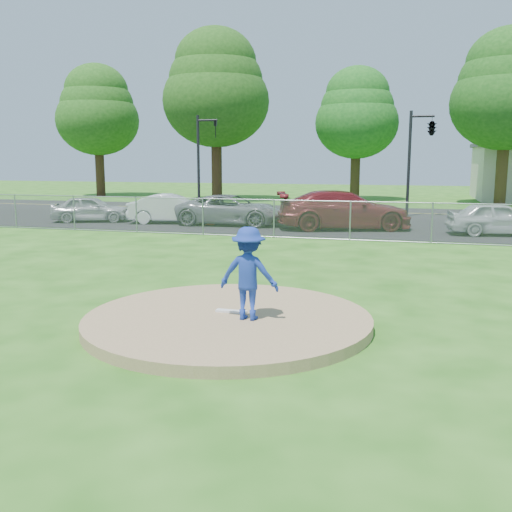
{
  "coord_description": "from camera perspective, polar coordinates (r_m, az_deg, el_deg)",
  "views": [
    {
      "loc": [
        3.26,
        -9.89,
        3.11
      ],
      "look_at": [
        0.0,
        2.0,
        1.0
      ],
      "focal_mm": 40.0,
      "sensor_mm": 36.0,
      "label": 1
    }
  ],
  "objects": [
    {
      "name": "ground",
      "position": [
        20.39,
        5.95,
        0.89
      ],
      "size": [
        120.0,
        120.0,
        0.0
      ],
      "primitive_type": "plane",
      "color": "#205813",
      "rests_on": "ground"
    },
    {
      "name": "pitchers_mound",
      "position": [
        10.84,
        -2.81,
        -6.42
      ],
      "size": [
        5.4,
        5.4,
        0.2
      ],
      "primitive_type": "cylinder",
      "color": "#947851",
      "rests_on": "ground"
    },
    {
      "name": "pitching_rubber",
      "position": [
        10.99,
        -2.49,
        -5.55
      ],
      "size": [
        0.6,
        0.15,
        0.04
      ],
      "primitive_type": "cube",
      "color": "white",
      "rests_on": "pitchers_mound"
    },
    {
      "name": "chain_link_fence",
      "position": [
        22.26,
        6.83,
        3.56
      ],
      "size": [
        40.0,
        0.06,
        1.5
      ],
      "primitive_type": "cube",
      "color": "gray",
      "rests_on": "ground"
    },
    {
      "name": "parking_lot",
      "position": [
        26.77,
        8.24,
        2.96
      ],
      "size": [
        50.0,
        8.0,
        0.01
      ],
      "primitive_type": "cube",
      "color": "black",
      "rests_on": "ground"
    },
    {
      "name": "street",
      "position": [
        34.19,
        9.82,
        4.37
      ],
      "size": [
        60.0,
        7.0,
        0.01
      ],
      "primitive_type": "cube",
      "color": "black",
      "rests_on": "ground"
    },
    {
      "name": "tree_far_left",
      "position": [
        49.93,
        -15.59,
        13.91
      ],
      "size": [
        6.72,
        6.72,
        10.74
      ],
      "color": "#361E13",
      "rests_on": "ground"
    },
    {
      "name": "tree_left",
      "position": [
        43.61,
        -4.04,
        16.46
      ],
      "size": [
        7.84,
        7.84,
        12.53
      ],
      "color": "#351F13",
      "rests_on": "ground"
    },
    {
      "name": "tree_center",
      "position": [
        44.22,
        10.05,
        13.93
      ],
      "size": [
        6.16,
        6.16,
        9.84
      ],
      "color": "#342413",
      "rests_on": "ground"
    },
    {
      "name": "tree_right",
      "position": [
        42.52,
        23.85,
        15.05
      ],
      "size": [
        7.28,
        7.28,
        11.63
      ],
      "color": "#3A2915",
      "rests_on": "ground"
    },
    {
      "name": "traffic_signal_left",
      "position": [
        34.08,
        -5.42,
        10.1
      ],
      "size": [
        1.28,
        0.2,
        5.6
      ],
      "color": "black",
      "rests_on": "ground"
    },
    {
      "name": "traffic_signal_center",
      "position": [
        31.93,
        16.96,
        12.0
      ],
      "size": [
        1.42,
        2.48,
        5.6
      ],
      "color": "black",
      "rests_on": "ground"
    },
    {
      "name": "pitcher",
      "position": [
        10.36,
        -0.74,
        -1.76
      ],
      "size": [
        1.11,
        0.65,
        1.7
      ],
      "primitive_type": "imported",
      "rotation": [
        0.0,
        0.0,
        3.13
      ],
      "color": "#1B3497",
      "rests_on": "pitchers_mound"
    },
    {
      "name": "traffic_cone",
      "position": [
        27.11,
        -4.63,
        3.8
      ],
      "size": [
        0.33,
        0.33,
        0.64
      ],
      "primitive_type": "cone",
      "color": "#D9440B",
      "rests_on": "parking_lot"
    },
    {
      "name": "parked_car_silver",
      "position": [
        29.54,
        -16.19,
        4.57
      ],
      "size": [
        4.08,
        2.73,
        1.29
      ],
      "primitive_type": "imported",
      "rotation": [
        0.0,
        0.0,
        1.92
      ],
      "color": "#AAAAAF",
      "rests_on": "parking_lot"
    },
    {
      "name": "parked_car_white",
      "position": [
        28.04,
        -8.34,
        4.7
      ],
      "size": [
        4.47,
        2.42,
        1.4
      ],
      "primitive_type": "imported",
      "rotation": [
        0.0,
        0.0,
        1.8
      ],
      "color": "silver",
      "rests_on": "parking_lot"
    },
    {
      "name": "parked_car_gray",
      "position": [
        27.05,
        -2.51,
        4.64
      ],
      "size": [
        5.19,
        2.54,
        1.42
      ],
      "primitive_type": "imported",
      "rotation": [
        0.0,
        0.0,
        1.61
      ],
      "color": "slate",
      "rests_on": "parking_lot"
    },
    {
      "name": "parked_car_darkred",
      "position": [
        25.61,
        8.78,
        4.57
      ],
      "size": [
        6.32,
        3.98,
        1.71
      ],
      "primitive_type": "imported",
      "rotation": [
        0.0,
        0.0,
        1.86
      ],
      "color": "maroon",
      "rests_on": "parking_lot"
    },
    {
      "name": "parked_car_pearl",
      "position": [
        25.36,
        23.05,
        3.48
      ],
      "size": [
        4.21,
        2.2,
        1.37
      ],
      "primitive_type": "imported",
      "rotation": [
        0.0,
        0.0,
        1.72
      ],
      "color": "silver",
      "rests_on": "parking_lot"
    }
  ]
}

